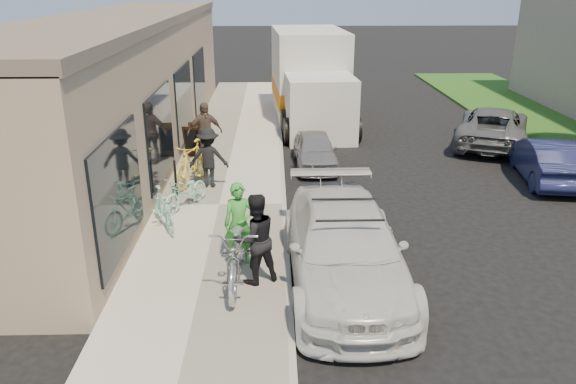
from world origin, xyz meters
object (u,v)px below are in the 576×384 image
object	(u,v)px
far_car_gray	(493,126)
tandem_bike	(238,251)
cruiser_bike_a	(163,209)
cruiser_bike_b	(186,192)
sandwich_board	(195,140)
bike_rack	(175,176)
woman_rider	(239,224)
bystander_b	(205,133)
bystander_a	(209,158)
cruiser_bike_c	(193,163)
sedan_white	(345,247)
far_car_blue	(546,159)
man_standing	(255,239)
sedan_silver	(315,150)
moving_truck	(310,82)

from	to	relation	value
far_car_gray	tandem_bike	world-z (taller)	tandem_bike
cruiser_bike_a	cruiser_bike_b	world-z (taller)	cruiser_bike_a
sandwich_board	cruiser_bike_b	world-z (taller)	sandwich_board
tandem_bike	cruiser_bike_a	world-z (taller)	tandem_bike
cruiser_bike_a	bike_rack	bearing A→B (deg)	64.44
woman_rider	cruiser_bike_b	distance (m)	3.11
cruiser_bike_a	bystander_b	world-z (taller)	bystander_b
far_car_gray	bystander_a	xyz separation A→B (m)	(-8.94, -4.17, 0.29)
far_car_gray	cruiser_bike_c	size ratio (longest dim) A/B	2.43
cruiser_bike_c	bystander_a	world-z (taller)	bystander_a
sedan_white	far_car_blue	world-z (taller)	sedan_white
sedan_white	far_car_blue	size ratio (longest dim) A/B	1.39
bystander_a	bystander_b	bearing A→B (deg)	-80.71
tandem_bike	cruiser_bike_b	world-z (taller)	tandem_bike
bystander_a	man_standing	bearing A→B (deg)	105.58
sandwich_board	sedan_silver	bearing A→B (deg)	1.60
far_car_gray	woman_rider	size ratio (longest dim) A/B	2.89
man_standing	bystander_a	xyz separation A→B (m)	(-1.33, 4.93, -0.05)
sedan_white	sedan_silver	bearing A→B (deg)	89.39
cruiser_bike_c	bystander_a	size ratio (longest dim) A/B	1.22
moving_truck	cruiser_bike_c	size ratio (longest dim) A/B	3.74
woman_rider	cruiser_bike_a	world-z (taller)	woman_rider
sedan_silver	cruiser_bike_c	xyz separation A→B (m)	(-3.33, -1.80, 0.21)
far_car_gray	woman_rider	distance (m)	11.54
far_car_blue	bystander_b	size ratio (longest dim) A/B	2.03
far_car_blue	far_car_gray	xyz separation A→B (m)	(-0.17, 3.51, 0.04)
sedan_white	far_car_gray	distance (m)	10.79
sedan_silver	cruiser_bike_c	distance (m)	3.79
far_car_gray	woman_rider	bearing A→B (deg)	69.70
sedan_white	bystander_b	world-z (taller)	bystander_b
bike_rack	sedan_silver	xyz separation A→B (m)	(3.63, 2.74, -0.17)
cruiser_bike_a	bystander_a	xyz separation A→B (m)	(0.72, 2.59, 0.33)
man_standing	bystander_a	world-z (taller)	man_standing
bike_rack	tandem_bike	world-z (taller)	tandem_bike
cruiser_bike_b	bystander_a	distance (m)	1.56
sedan_silver	cruiser_bike_c	size ratio (longest dim) A/B	1.56
bystander_a	bystander_b	size ratio (longest dim) A/B	0.87
sedan_silver	bystander_b	world-z (taller)	bystander_b
far_car_gray	cruiser_bike_c	bearing A→B (deg)	45.85
man_standing	cruiser_bike_b	size ratio (longest dim) A/B	1.09
cruiser_bike_b	woman_rider	bearing A→B (deg)	-33.41
far_car_blue	cruiser_bike_a	size ratio (longest dim) A/B	2.44
sandwich_board	sedan_white	bearing A→B (deg)	-51.96
sedan_white	sandwich_board	bearing A→B (deg)	114.93
tandem_bike	cruiser_bike_b	bearing A→B (deg)	113.28
cruiser_bike_a	sedan_white	bearing A→B (deg)	-57.51
cruiser_bike_a	cruiser_bike_c	xyz separation A→B (m)	(0.28, 2.83, 0.12)
far_car_blue	woman_rider	size ratio (longest dim) A/B	2.28
far_car_gray	cruiser_bike_c	xyz separation A→B (m)	(-9.39, -3.94, 0.08)
cruiser_bike_a	sandwich_board	bearing A→B (deg)	63.43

